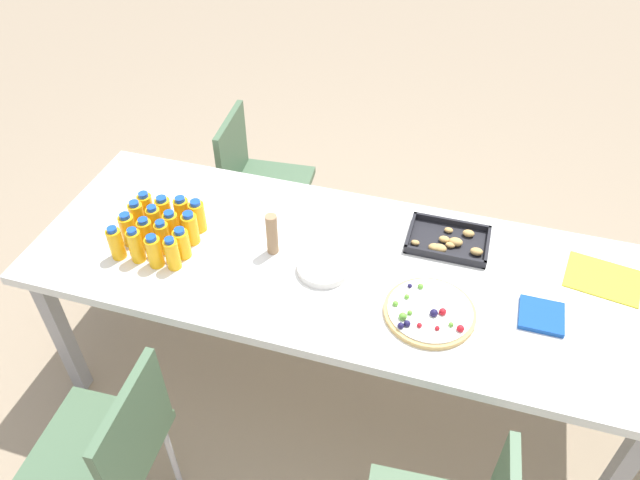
# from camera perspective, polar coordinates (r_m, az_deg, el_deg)

# --- Properties ---
(ground_plane) EXTENTS (12.00, 12.00, 0.00)m
(ground_plane) POSITION_cam_1_polar(r_m,az_deg,el_deg) (2.86, 1.34, -13.02)
(ground_plane) COLOR gray
(party_table) EXTENTS (2.34, 0.86, 0.76)m
(party_table) POSITION_cam_1_polar(r_m,az_deg,el_deg) (2.33, 1.61, -3.21)
(party_table) COLOR white
(party_table) RESTS_ON ground_plane
(chair_far_left) EXTENTS (0.43, 0.43, 0.83)m
(chair_far_left) POSITION_cam_1_polar(r_m,az_deg,el_deg) (3.15, -6.02, 5.86)
(chair_far_left) COLOR #4C6B4C
(chair_far_left) RESTS_ON ground_plane
(chair_near_left) EXTENTS (0.42, 0.42, 0.83)m
(chair_near_left) POSITION_cam_1_polar(r_m,az_deg,el_deg) (2.22, -19.09, -17.97)
(chair_near_left) COLOR #4C6B4C
(chair_near_left) RESTS_ON ground_plane
(juice_bottle_0) EXTENTS (0.06, 0.06, 0.14)m
(juice_bottle_0) POSITION_cam_1_polar(r_m,az_deg,el_deg) (2.39, -18.65, -0.29)
(juice_bottle_0) COLOR #F9AC14
(juice_bottle_0) RESTS_ON party_table
(juice_bottle_1) EXTENTS (0.05, 0.05, 0.15)m
(juice_bottle_1) POSITION_cam_1_polar(r_m,az_deg,el_deg) (2.35, -16.95, -0.50)
(juice_bottle_1) COLOR #F8AF14
(juice_bottle_1) RESTS_ON party_table
(juice_bottle_2) EXTENTS (0.06, 0.06, 0.14)m
(juice_bottle_2) POSITION_cam_1_polar(r_m,az_deg,el_deg) (2.31, -15.32, -1.05)
(juice_bottle_2) COLOR #F9AE14
(juice_bottle_2) RESTS_ON party_table
(juice_bottle_3) EXTENTS (0.05, 0.05, 0.14)m
(juice_bottle_3) POSITION_cam_1_polar(r_m,az_deg,el_deg) (2.29, -13.73, -1.28)
(juice_bottle_3) COLOR #F9AB14
(juice_bottle_3) RESTS_ON party_table
(juice_bottle_4) EXTENTS (0.06, 0.06, 0.14)m
(juice_bottle_4) POSITION_cam_1_polar(r_m,az_deg,el_deg) (2.43, -17.59, 0.94)
(juice_bottle_4) COLOR #F9AE14
(juice_bottle_4) RESTS_ON party_table
(juice_bottle_5) EXTENTS (0.06, 0.06, 0.14)m
(juice_bottle_5) POSITION_cam_1_polar(r_m,az_deg,el_deg) (2.40, -16.05, 0.57)
(juice_bottle_5) COLOR #F9AE14
(juice_bottle_5) RESTS_ON party_table
(juice_bottle_6) EXTENTS (0.05, 0.05, 0.15)m
(juice_bottle_6) POSITION_cam_1_polar(r_m,az_deg,el_deg) (2.36, -14.54, 0.25)
(juice_bottle_6) COLOR #FAAD14
(juice_bottle_6) RESTS_ON party_table
(juice_bottle_7) EXTENTS (0.06, 0.06, 0.13)m
(juice_bottle_7) POSITION_cam_1_polar(r_m,az_deg,el_deg) (2.33, -12.87, -0.32)
(juice_bottle_7) COLOR #F9AF14
(juice_bottle_7) RESTS_ON party_table
(juice_bottle_8) EXTENTS (0.06, 0.06, 0.15)m
(juice_bottle_8) POSITION_cam_1_polar(r_m,az_deg,el_deg) (2.48, -16.80, 2.05)
(juice_bottle_8) COLOR #F9AC14
(juice_bottle_8) RESTS_ON party_table
(juice_bottle_9) EXTENTS (0.05, 0.05, 0.15)m
(juice_bottle_9) POSITION_cam_1_polar(r_m,az_deg,el_deg) (2.44, -15.27, 1.63)
(juice_bottle_9) COLOR #FAAD14
(juice_bottle_9) RESTS_ON party_table
(juice_bottle_10) EXTENTS (0.06, 0.06, 0.13)m
(juice_bottle_10) POSITION_cam_1_polar(r_m,az_deg,el_deg) (2.41, -13.79, 1.24)
(juice_bottle_10) COLOR #FAAB14
(juice_bottle_10) RESTS_ON party_table
(juice_bottle_11) EXTENTS (0.06, 0.06, 0.14)m
(juice_bottle_11) POSITION_cam_1_polar(r_m,az_deg,el_deg) (2.38, -12.10, 1.08)
(juice_bottle_11) COLOR #FAAD14
(juice_bottle_11) RESTS_ON party_table
(juice_bottle_12) EXTENTS (0.06, 0.06, 0.14)m
(juice_bottle_12) POSITION_cam_1_polar(r_m,az_deg,el_deg) (2.52, -16.03, 2.95)
(juice_bottle_12) COLOR #F9AD14
(juice_bottle_12) RESTS_ON party_table
(juice_bottle_13) EXTENTS (0.06, 0.06, 0.13)m
(juice_bottle_13) POSITION_cam_1_polar(r_m,az_deg,el_deg) (2.49, -14.47, 2.61)
(juice_bottle_13) COLOR #F9AF14
(juice_bottle_13) RESTS_ON party_table
(juice_bottle_14) EXTENTS (0.06, 0.06, 0.14)m
(juice_bottle_14) POSITION_cam_1_polar(r_m,az_deg,el_deg) (2.46, -12.82, 2.54)
(juice_bottle_14) COLOR #F9AC14
(juice_bottle_14) RESTS_ON party_table
(juice_bottle_15) EXTENTS (0.06, 0.06, 0.14)m
(juice_bottle_15) POSITION_cam_1_polar(r_m,az_deg,el_deg) (2.43, -11.46, 2.22)
(juice_bottle_15) COLOR #F9AC14
(juice_bottle_15) RESTS_ON party_table
(fruit_pizza) EXTENTS (0.32, 0.32, 0.05)m
(fruit_pizza) POSITION_cam_1_polar(r_m,az_deg,el_deg) (2.13, 10.24, -6.67)
(fruit_pizza) COLOR tan
(fruit_pizza) RESTS_ON party_table
(snack_tray) EXTENTS (0.31, 0.22, 0.04)m
(snack_tray) POSITION_cam_1_polar(r_m,az_deg,el_deg) (2.40, 12.00, -0.14)
(snack_tray) COLOR black
(snack_tray) RESTS_ON party_table
(plate_stack) EXTENTS (0.20, 0.20, 0.03)m
(plate_stack) POSITION_cam_1_polar(r_m,az_deg,el_deg) (2.24, 0.35, -2.62)
(plate_stack) COLOR silver
(plate_stack) RESTS_ON party_table
(napkin_stack) EXTENTS (0.15, 0.15, 0.02)m
(napkin_stack) POSITION_cam_1_polar(r_m,az_deg,el_deg) (2.22, 20.12, -6.71)
(napkin_stack) COLOR #194CA5
(napkin_stack) RESTS_ON party_table
(cardboard_tube) EXTENTS (0.04, 0.04, 0.17)m
(cardboard_tube) POSITION_cam_1_polar(r_m,az_deg,el_deg) (2.28, -4.54, 0.55)
(cardboard_tube) COLOR #9E7A56
(cardboard_tube) RESTS_ON party_table
(paper_folder) EXTENTS (0.29, 0.24, 0.01)m
(paper_folder) POSITION_cam_1_polar(r_m,az_deg,el_deg) (2.45, 25.09, -3.31)
(paper_folder) COLOR yellow
(paper_folder) RESTS_ON party_table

